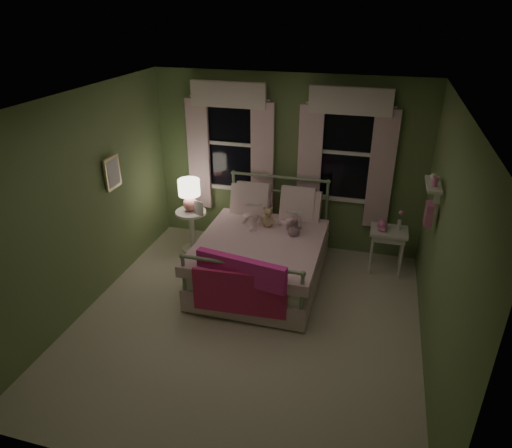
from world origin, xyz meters
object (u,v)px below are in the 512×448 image
(child_right, at_px, (291,204))
(teddy_bear, at_px, (268,219))
(child_left, at_px, (251,201))
(nightstand_left, at_px, (192,225))
(table_lamp, at_px, (189,192))
(nightstand_right, at_px, (388,236))
(bed, at_px, (263,254))

(child_right, relative_size, teddy_bear, 2.69)
(child_left, distance_m, nightstand_left, 1.11)
(child_right, xyz_separation_m, table_lamp, (-1.52, 0.07, -0.02))
(teddy_bear, xyz_separation_m, nightstand_right, (1.62, 0.39, -0.24))
(child_right, distance_m, teddy_bear, 0.37)
(bed, height_order, child_left, child_left)
(bed, bearing_deg, teddy_bear, 90.00)
(bed, distance_m, table_lamp, 1.45)
(child_left, relative_size, nightstand_left, 1.21)
(bed, height_order, nightstand_left, bed)
(bed, relative_size, teddy_bear, 6.84)
(child_right, xyz_separation_m, nightstand_left, (-1.52, 0.07, -0.55))
(child_right, height_order, teddy_bear, child_right)
(table_lamp, bearing_deg, nightstand_right, 3.13)
(bed, distance_m, child_left, 0.77)
(table_lamp, bearing_deg, bed, -21.70)
(teddy_bear, distance_m, table_lamp, 1.27)
(bed, relative_size, nightstand_right, 3.18)
(table_lamp, relative_size, nightstand_right, 0.76)
(nightstand_left, relative_size, table_lamp, 1.34)
(nightstand_left, bearing_deg, child_right, -2.75)
(teddy_bear, bearing_deg, bed, -90.00)
(child_right, distance_m, table_lamp, 1.52)
(bed, height_order, child_right, child_right)
(teddy_bear, relative_size, nightstand_right, 0.46)
(bed, xyz_separation_m, teddy_bear, (0.00, 0.26, 0.41))
(child_left, bearing_deg, teddy_bear, 134.00)
(teddy_bear, relative_size, nightstand_left, 0.46)
(child_left, bearing_deg, nightstand_left, -20.85)
(child_left, height_order, nightstand_right, child_left)
(child_right, bearing_deg, nightstand_right, 173.10)
(child_right, height_order, nightstand_left, child_right)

